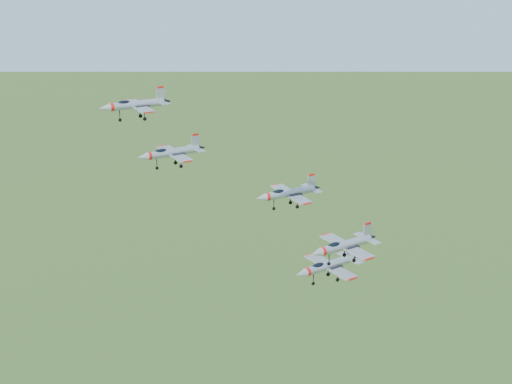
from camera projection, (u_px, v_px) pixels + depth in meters
jet_lead at (135, 105)px, 115.78m from camera, size 12.31×10.22×3.29m
jet_left_high at (171, 152)px, 107.96m from camera, size 11.31×9.33×3.03m
jet_right_high at (344, 245)px, 107.99m from camera, size 12.71×10.42×3.41m
jet_left_low at (288, 193)px, 128.83m from camera, size 13.57×11.25×3.63m
jet_right_low at (327, 265)px, 118.18m from camera, size 13.52×11.12×3.62m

